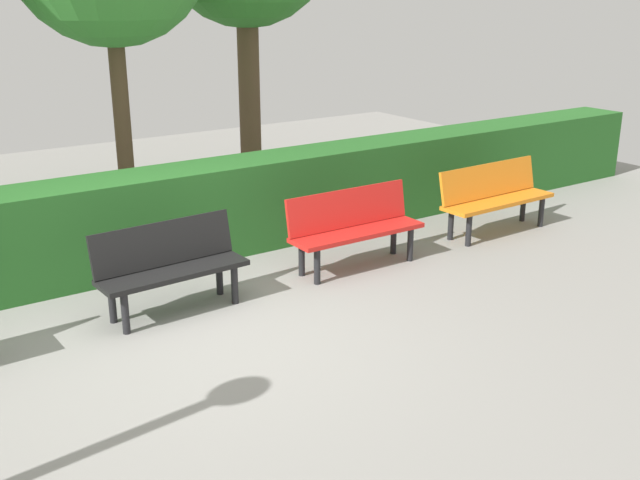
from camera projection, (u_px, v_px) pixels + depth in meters
ground_plane at (217, 334)px, 6.82m from camera, size 18.38×18.38×0.00m
bench_orange at (494, 195)px, 9.53m from camera, size 1.66×0.50×0.86m
bench_red at (354, 225)px, 8.33m from camera, size 1.58×0.47×0.86m
bench_black at (170, 264)px, 7.18m from camera, size 1.46×0.52×0.86m
hedge_row at (214, 209)px, 8.77m from camera, size 14.38×0.73×1.05m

